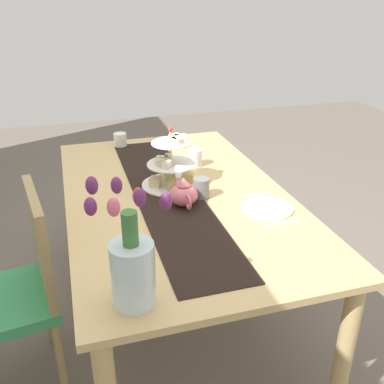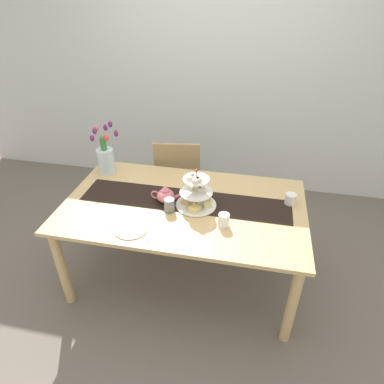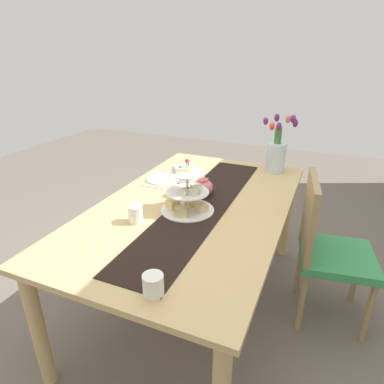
% 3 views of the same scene
% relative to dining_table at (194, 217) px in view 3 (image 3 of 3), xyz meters
% --- Properties ---
extents(ground_plane, '(8.00, 8.00, 0.00)m').
position_rel_dining_table_xyz_m(ground_plane, '(0.00, 0.00, -0.64)').
color(ground_plane, '#6B6056').
extents(dining_table, '(1.78, 1.05, 0.73)m').
position_rel_dining_table_xyz_m(dining_table, '(0.00, 0.00, 0.00)').
color(dining_table, tan).
rests_on(dining_table, ground_plane).
extents(chair_left, '(0.48, 0.48, 0.91)m').
position_rel_dining_table_xyz_m(chair_left, '(-0.23, 0.75, -0.14)').
color(chair_left, '#9C8254').
rests_on(chair_left, ground_plane).
extents(table_runner, '(1.57, 0.31, 0.00)m').
position_rel_dining_table_xyz_m(table_runner, '(0.00, 0.05, 0.09)').
color(table_runner, black).
rests_on(table_runner, dining_table).
extents(tiered_cake_stand, '(0.30, 0.30, 0.30)m').
position_rel_dining_table_xyz_m(tiered_cake_stand, '(0.09, -0.00, 0.18)').
color(tiered_cake_stand, beige).
rests_on(tiered_cake_stand, table_runner).
extents(teapot, '(0.24, 0.13, 0.14)m').
position_rel_dining_table_xyz_m(teapot, '(-0.14, 0.00, 0.15)').
color(teapot, '#D66B75').
rests_on(teapot, table_runner).
extents(tulip_vase, '(0.22, 0.24, 0.43)m').
position_rel_dining_table_xyz_m(tulip_vase, '(-0.75, 0.33, 0.23)').
color(tulip_vase, silver).
rests_on(tulip_vase, dining_table).
extents(cream_jug, '(0.08, 0.08, 0.08)m').
position_rel_dining_table_xyz_m(cream_jug, '(0.77, 0.16, 0.13)').
color(cream_jug, white).
rests_on(cream_jug, dining_table).
extents(dinner_plate_left, '(0.23, 0.23, 0.01)m').
position_rel_dining_table_xyz_m(dinner_plate_left, '(-0.28, -0.36, 0.09)').
color(dinner_plate_left, white).
rests_on(dinner_plate_left, dining_table).
extents(fork_left, '(0.03, 0.15, 0.01)m').
position_rel_dining_table_xyz_m(fork_left, '(-0.43, -0.36, 0.09)').
color(fork_left, silver).
rests_on(fork_left, dining_table).
extents(knife_left, '(0.02, 0.17, 0.01)m').
position_rel_dining_table_xyz_m(knife_left, '(-0.14, -0.36, 0.09)').
color(knife_left, silver).
rests_on(knife_left, dining_table).
extents(mug_grey, '(0.08, 0.08, 0.09)m').
position_rel_dining_table_xyz_m(mug_grey, '(-0.08, -0.10, 0.14)').
color(mug_grey, slate).
rests_on(mug_grey, table_runner).
extents(mug_white_text, '(0.08, 0.08, 0.09)m').
position_rel_dining_table_xyz_m(mug_white_text, '(0.32, -0.20, 0.13)').
color(mug_white_text, white).
rests_on(mug_white_text, dining_table).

